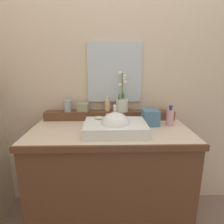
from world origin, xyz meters
TOP-DOWN VIEW (x-y plane):
  - wall_back at (0.00, 0.43)m, footprint 2.82×0.20m
  - vanity_cabinet at (0.00, -0.00)m, footprint 1.26×0.66m
  - back_ledge at (0.00, 0.26)m, footprint 1.19×0.10m
  - sink_basin at (0.04, -0.09)m, footprint 0.46×0.33m
  - soap_bar at (-0.09, 0.01)m, footprint 0.07×0.04m
  - potted_plant at (0.11, 0.26)m, footprint 0.11×0.11m
  - soap_dispenser at (-0.02, 0.28)m, footprint 0.05×0.05m
  - tumbler_cup at (-0.38, 0.26)m, footprint 0.07×0.07m
  - trinket_box at (-0.24, 0.26)m, footprint 0.11×0.09m
  - lotion_bottle at (0.50, 0.08)m, footprint 0.06×0.06m
  - tissue_box at (0.34, 0.09)m, footprint 0.14×0.14m
  - mirror at (0.05, 0.32)m, footprint 0.49×0.02m

SIDE VIEW (x-z plane):
  - vanity_cabinet at x=0.00m, z-range 0.00..0.90m
  - back_ledge at x=0.00m, z-range 0.90..0.97m
  - sink_basin at x=0.04m, z-range 0.80..1.07m
  - tissue_box at x=0.34m, z-range 0.90..1.03m
  - lotion_bottle at x=0.50m, z-range 0.88..1.05m
  - soap_bar at x=-0.09m, z-range 0.97..1.00m
  - trinket_box at x=-0.24m, z-range 0.97..1.05m
  - tumbler_cup at x=-0.38m, z-range 0.97..1.08m
  - soap_dispenser at x=-0.02m, z-range 0.96..1.10m
  - potted_plant at x=0.11m, z-range 0.88..1.24m
  - wall_back at x=0.00m, z-range 0.00..2.43m
  - mirror at x=0.05m, z-range 1.05..1.58m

